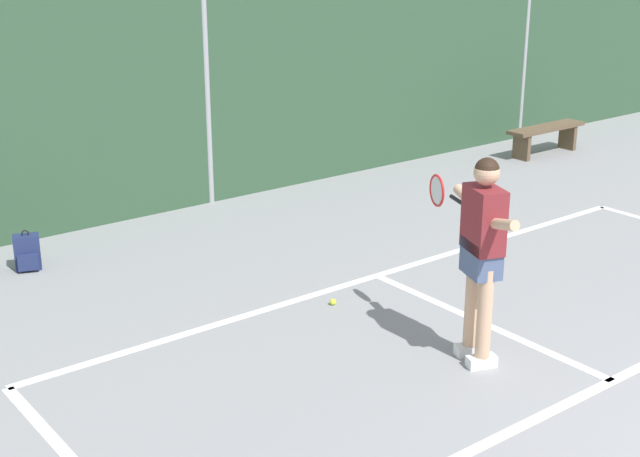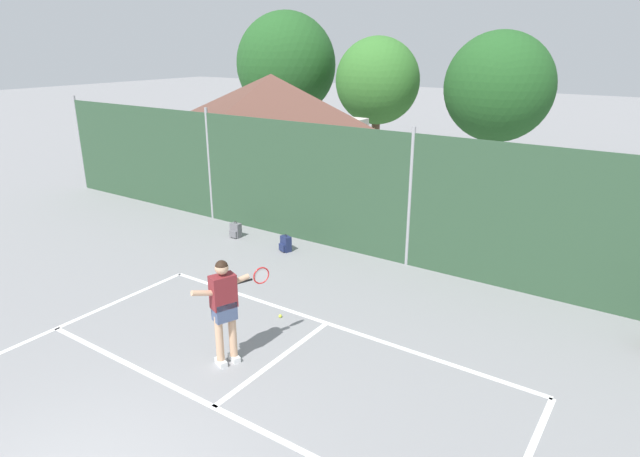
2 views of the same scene
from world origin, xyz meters
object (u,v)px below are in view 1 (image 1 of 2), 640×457
at_px(basketball_hoop, 480,1).
at_px(courtside_bench, 546,133).
at_px(tennis_player, 481,242).
at_px(tennis_ball, 333,302).
at_px(backpack_navy, 27,253).

relative_size(basketball_hoop, courtside_bench, 2.22).
relative_size(basketball_hoop, tennis_player, 1.91).
xyz_separation_m(tennis_ball, courtside_bench, (6.74, 2.73, 0.33)).
relative_size(tennis_ball, courtside_bench, 0.04).
bearing_deg(basketball_hoop, courtside_bench, -110.65).
distance_m(tennis_player, backpack_navy, 5.22).
xyz_separation_m(tennis_player, courtside_bench, (6.50, 4.44, -0.75)).
bearing_deg(basketball_hoop, tennis_ball, -145.88).
bearing_deg(tennis_ball, courtside_bench, 22.02).
relative_size(tennis_player, courtside_bench, 1.16).
height_order(basketball_hoop, tennis_player, basketball_hoop).
bearing_deg(basketball_hoop, backpack_navy, -166.57).
bearing_deg(backpack_navy, tennis_player, -63.16).
height_order(basketball_hoop, tennis_ball, basketball_hoop).
bearing_deg(tennis_player, backpack_navy, 116.84).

